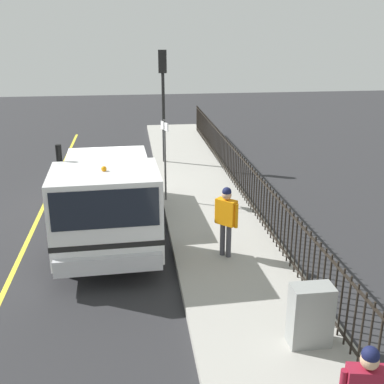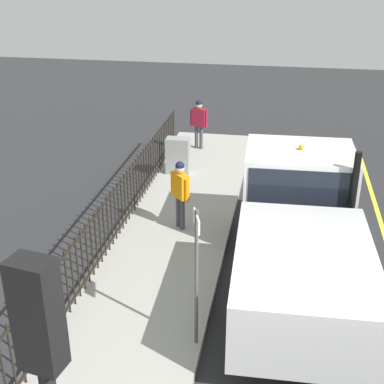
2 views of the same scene
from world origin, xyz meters
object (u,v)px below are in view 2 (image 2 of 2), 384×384
at_px(pedestrian_distant, 199,119).
at_px(utility_cabinet, 178,156).
at_px(work_truck, 300,224).
at_px(street_sign, 196,264).
at_px(worker_standing, 180,188).

bearing_deg(pedestrian_distant, utility_cabinet, -84.49).
distance_m(work_truck, pedestrian_distant, 7.90).
distance_m(utility_cabinet, street_sign, 7.76).
bearing_deg(street_sign, pedestrian_distant, -80.61).
distance_m(worker_standing, utility_cabinet, 3.54).
relative_size(pedestrian_distant, street_sign, 0.66).
xyz_separation_m(worker_standing, pedestrian_distant, (0.52, -5.72, -0.02)).
xyz_separation_m(worker_standing, street_sign, (-1.09, 4.05, 0.52)).
height_order(work_truck, street_sign, work_truck).
distance_m(work_truck, street_sign, 3.10).
distance_m(worker_standing, pedestrian_distant, 5.74).
xyz_separation_m(worker_standing, utility_cabinet, (0.76, -3.42, -0.50)).
relative_size(worker_standing, pedestrian_distant, 1.02).
xyz_separation_m(utility_cabinet, street_sign, (-1.86, 7.47, 1.02)).
bearing_deg(utility_cabinet, worker_standing, 102.56).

